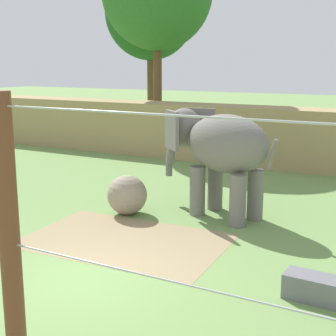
# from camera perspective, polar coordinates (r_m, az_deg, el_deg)

# --- Properties ---
(ground_plane) EXTENTS (120.00, 120.00, 0.00)m
(ground_plane) POSITION_cam_1_polar(r_m,az_deg,el_deg) (9.76, -10.15, -12.59)
(ground_plane) COLOR #6B8E4C
(dirt_patch) EXTENTS (4.78, 3.28, 0.01)m
(dirt_patch) POSITION_cam_1_polar(r_m,az_deg,el_deg) (11.61, -4.97, -8.34)
(dirt_patch) COLOR #937F5B
(dirt_patch) RESTS_ON ground
(embankment_wall) EXTENTS (36.00, 1.80, 2.33)m
(embankment_wall) POSITION_cam_1_polar(r_m,az_deg,el_deg) (20.11, 12.03, 3.55)
(embankment_wall) COLOR tan
(embankment_wall) RESTS_ON ground
(elephant) EXTENTS (3.67, 2.11, 2.81)m
(elephant) POSITION_cam_1_polar(r_m,az_deg,el_deg) (13.09, 5.85, 2.41)
(elephant) COLOR slate
(elephant) RESTS_ON ground
(enrichment_ball) EXTENTS (1.09, 1.09, 1.09)m
(enrichment_ball) POSITION_cam_1_polar(r_m,az_deg,el_deg) (13.41, -4.76, -3.12)
(enrichment_ball) COLOR gray
(enrichment_ball) RESTS_ON ground
(feed_trough) EXTENTS (1.42, 0.56, 0.44)m
(feed_trough) POSITION_cam_1_polar(r_m,az_deg,el_deg) (9.11, 17.75, -13.33)
(feed_trough) COLOR slate
(feed_trough) RESTS_ON ground
(tree_far_right) EXTENTS (5.54, 5.54, 10.03)m
(tree_far_right) POSITION_cam_1_polar(r_m,az_deg,el_deg) (31.48, -2.07, 17.59)
(tree_far_right) COLOR brown
(tree_far_right) RESTS_ON ground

